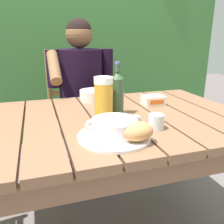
{
  "coord_description": "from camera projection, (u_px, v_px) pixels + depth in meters",
  "views": [
    {
      "loc": [
        -0.31,
        -1.04,
        1.1
      ],
      "look_at": [
        -0.02,
        -0.14,
        0.8
      ],
      "focal_mm": 38.45,
      "sensor_mm": 36.0,
      "label": 1
    }
  ],
  "objects": [
    {
      "name": "butter_tub",
      "position": [
        153.0,
        100.0,
        1.34
      ],
      "size": [
        0.12,
        0.09,
        0.05
      ],
      "color": "white",
      "rests_on": "dining_table"
    },
    {
      "name": "bread_roll",
      "position": [
        138.0,
        131.0,
        0.85
      ],
      "size": [
        0.12,
        0.09,
        0.07
      ],
      "color": "tan",
      "rests_on": "serving_plate"
    },
    {
      "name": "table_knife",
      "position": [
        144.0,
        126.0,
        1.02
      ],
      "size": [
        0.15,
        0.05,
        0.01
      ],
      "color": "silver",
      "rests_on": "dining_table"
    },
    {
      "name": "beer_bottle",
      "position": [
        117.0,
        92.0,
        1.16
      ],
      "size": [
        0.06,
        0.06,
        0.26
      ],
      "color": "#365133",
      "rests_on": "dining_table"
    },
    {
      "name": "serving_plate",
      "position": [
        114.0,
        136.0,
        0.91
      ],
      "size": [
        0.28,
        0.28,
        0.01
      ],
      "color": "white",
      "rests_on": "dining_table"
    },
    {
      "name": "beer_glass",
      "position": [
        104.0,
        98.0,
        1.09
      ],
      "size": [
        0.09,
        0.09,
        0.2
      ],
      "color": "gold",
      "rests_on": "dining_table"
    },
    {
      "name": "chair_near_diner",
      "position": [
        79.0,
        113.0,
        2.01
      ],
      "size": [
        0.47,
        0.45,
        1.0
      ],
      "color": "olive",
      "rests_on": "ground_plane"
    },
    {
      "name": "dining_table",
      "position": [
        108.0,
        134.0,
        1.17
      ],
      "size": [
        1.36,
        0.87,
        0.73
      ],
      "color": "brown",
      "rests_on": "ground_plane"
    },
    {
      "name": "soup_bowl",
      "position": [
        114.0,
        127.0,
        0.9
      ],
      "size": [
        0.22,
        0.17,
        0.07
      ],
      "color": "white",
      "rests_on": "serving_plate"
    },
    {
      "name": "diner_bowl",
      "position": [
        93.0,
        95.0,
        1.43
      ],
      "size": [
        0.16,
        0.16,
        0.06
      ],
      "color": "white",
      "rests_on": "dining_table"
    },
    {
      "name": "hedge_backdrop",
      "position": [
        65.0,
        13.0,
        2.64
      ],
      "size": [
        3.49,
        0.99,
        3.03
      ],
      "color": "#3B6F36",
      "rests_on": "ground_plane"
    },
    {
      "name": "person_eating",
      "position": [
        82.0,
        90.0,
        1.76
      ],
      "size": [
        0.48,
        0.47,
        1.22
      ],
      "color": "black",
      "rests_on": "ground_plane"
    },
    {
      "name": "water_glass_small",
      "position": [
        156.0,
        122.0,
        0.99
      ],
      "size": [
        0.06,
        0.06,
        0.06
      ],
      "color": "silver",
      "rests_on": "dining_table"
    }
  ]
}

